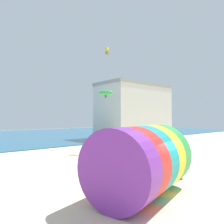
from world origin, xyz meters
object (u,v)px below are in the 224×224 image
Objects in this scene: giant_inflatable_tube at (142,161)px; kite_yellow_box at (107,51)px; kite_handler at (165,160)px; cooler_box at (177,176)px; kite_green_parafoil at (106,93)px; bystander_near_water at (110,151)px.

kite_yellow_box is at bearing 55.42° from giant_inflatable_tube.
cooler_box is at bearing -101.21° from kite_handler.
kite_yellow_box reaches higher than kite_green_parafoil.
kite_yellow_box reaches higher than kite_handler.
cooler_box is (3.63, 0.52, -1.38)m from giant_inflatable_tube.
kite_yellow_box is 19.28m from cooler_box.
giant_inflatable_tube is 13.58m from kite_green_parafoil.
giant_inflatable_tube is 10.77× the size of cooler_box.
kite_yellow_box is 0.53× the size of bystander_near_water.
kite_green_parafoil is (2.99, 9.37, 5.18)m from kite_handler.
kite_handler is 1.22m from cooler_box.
bystander_near_water is (-6.12, -7.74, -11.09)m from kite_yellow_box.
bystander_near_water is (-2.98, -4.16, -5.24)m from kite_green_parafoil.
kite_handler reaches higher than cooler_box.
bystander_near_water is (0.01, 5.21, -0.06)m from kite_handler.
kite_handler is at bearing -107.70° from kite_green_parafoil.
giant_inflatable_tube is at bearing -124.58° from kite_yellow_box.
bystander_near_water is (3.82, 6.69, -0.71)m from giant_inflatable_tube.
kite_yellow_box is at bearing 48.77° from kite_green_parafoil.
kite_green_parafoil is at bearing 57.89° from giant_inflatable_tube.
kite_yellow_box reaches higher than cooler_box.
kite_green_parafoil is (6.81, 10.85, 4.53)m from giant_inflatable_tube.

